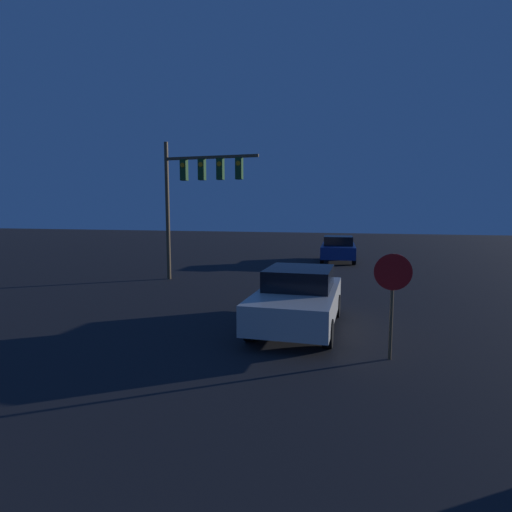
% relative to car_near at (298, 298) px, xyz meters
% --- Properties ---
extents(car_near, '(2.06, 4.42, 1.58)m').
position_rel_car_near_xyz_m(car_near, '(0.00, 0.00, 0.00)').
color(car_near, beige).
rests_on(car_near, ground_plane).
extents(car_far, '(2.25, 4.52, 1.58)m').
position_rel_car_near_xyz_m(car_far, '(0.10, 14.50, 0.00)').
color(car_far, navy).
rests_on(car_far, ground_plane).
extents(traffic_signal_mast, '(4.32, 0.30, 6.11)m').
position_rel_car_near_xyz_m(traffic_signal_mast, '(-5.58, 6.03, 3.47)').
color(traffic_signal_mast, brown).
rests_on(traffic_signal_mast, ground_plane).
extents(stop_sign, '(0.75, 0.07, 2.22)m').
position_rel_car_near_xyz_m(stop_sign, '(2.23, -1.80, 0.76)').
color(stop_sign, brown).
rests_on(stop_sign, ground_plane).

